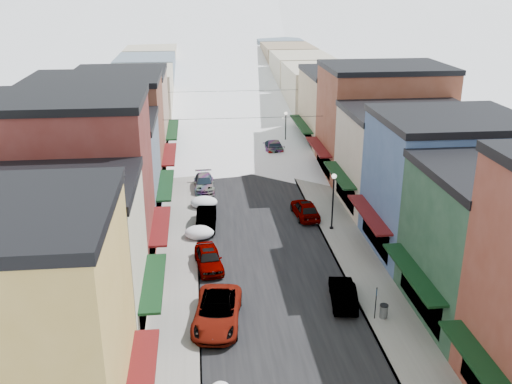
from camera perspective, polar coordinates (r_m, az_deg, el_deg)
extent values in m
cube|color=black|center=(79.30, -2.43, 6.31)|extent=(10.00, 160.00, 0.01)
cube|color=gray|center=(79.16, -7.23, 6.19)|extent=(3.20, 160.00, 0.15)
cube|color=gray|center=(79.95, 2.33, 6.49)|extent=(3.20, 160.00, 0.15)
cube|color=slate|center=(79.14, -6.10, 6.24)|extent=(0.10, 160.00, 0.15)
cube|color=slate|center=(79.74, 1.22, 6.46)|extent=(0.10, 160.00, 0.15)
cube|color=#560E10|center=(26.51, -11.42, -17.84)|extent=(1.20, 7.22, 0.15)
cube|color=beige|center=(33.90, -19.91, -7.02)|extent=(10.00, 8.00, 9.00)
cube|color=black|center=(32.09, -20.93, 0.54)|extent=(10.20, 8.20, 0.50)
cube|color=black|center=(33.57, -10.23, -8.83)|extent=(1.20, 6.80, 0.15)
cube|color=maroon|center=(40.58, -18.38, 0.05)|extent=(11.00, 8.00, 12.00)
cube|color=black|center=(38.95, -19.41, 8.69)|extent=(11.20, 8.20, 0.50)
cube|color=#560E10|center=(40.73, -9.53, -3.32)|extent=(1.20, 6.80, 0.15)
cube|color=slate|center=(48.92, -15.66, 1.62)|extent=(10.00, 9.00, 8.50)
cube|color=black|center=(47.71, -16.17, 6.74)|extent=(10.20, 9.20, 0.50)
cube|color=black|center=(48.62, -9.03, 0.72)|extent=(1.20, 7.65, 0.15)
cube|color=brown|center=(57.32, -15.38, 5.43)|extent=(12.00, 9.00, 10.50)
cube|color=black|center=(56.21, -15.92, 10.84)|extent=(12.20, 9.20, 0.50)
cube|color=#560E10|center=(57.16, -8.65, 3.76)|extent=(1.20, 7.65, 0.15)
cube|color=#9B7A66|center=(66.91, -13.24, 7.29)|extent=(10.00, 11.00, 9.50)
cube|color=black|center=(65.99, -13.59, 11.51)|extent=(10.20, 11.20, 0.50)
cube|color=black|center=(66.80, -8.34, 6.22)|extent=(1.20, 9.35, 0.15)
cube|color=black|center=(28.41, 22.01, -16.16)|extent=(1.20, 7.65, 0.15)
cube|color=#20432F|center=(37.05, 23.73, -5.18)|extent=(10.00, 9.00, 9.00)
cube|color=black|center=(35.26, 15.40, -7.77)|extent=(1.20, 7.65, 0.15)
cube|color=#3B5686|center=(44.22, 18.32, 0.35)|extent=(10.00, 9.00, 10.00)
cube|color=black|center=(42.79, 19.10, 6.96)|extent=(10.20, 9.20, 0.50)
cube|color=#560E10|center=(42.91, 11.20, -2.17)|extent=(1.20, 7.65, 0.15)
cube|color=#C4B39E|center=(52.50, 14.86, 2.98)|extent=(11.00, 9.00, 8.50)
cube|color=black|center=(51.37, 15.32, 7.76)|extent=(11.20, 9.20, 0.50)
cube|color=black|center=(51.00, 8.33, 1.71)|extent=(1.20, 7.65, 0.15)
cube|color=brown|center=(60.50, 12.49, 6.70)|extent=(12.00, 9.00, 11.00)
cube|color=black|center=(59.43, 12.92, 12.08)|extent=(12.20, 9.20, 0.50)
cube|color=#560E10|center=(59.35, 6.24, 4.50)|extent=(1.20, 7.65, 0.15)
cube|color=tan|center=(69.76, 9.12, 7.89)|extent=(10.00, 11.00, 9.00)
cube|color=black|center=(68.90, 9.34, 11.74)|extent=(10.20, 11.20, 0.50)
cube|color=black|center=(68.83, 4.52, 6.80)|extent=(1.20, 9.35, 0.15)
cube|color=gray|center=(80.60, -11.58, 9.06)|extent=(9.00, 13.00, 8.00)
cube|color=gray|center=(82.07, 6.30, 9.55)|extent=(9.00, 13.00, 8.00)
cube|color=gray|center=(94.32, -10.85, 10.75)|extent=(9.00, 13.00, 8.00)
cube|color=gray|center=(95.58, 4.53, 11.17)|extent=(9.00, 13.00, 8.00)
cube|color=gray|center=(108.11, -10.31, 12.00)|extent=(9.00, 13.00, 8.00)
cube|color=gray|center=(109.21, 3.19, 12.37)|extent=(9.00, 13.00, 8.00)
cube|color=gray|center=(121.95, -9.88, 12.97)|extent=(9.00, 13.00, 8.00)
cube|color=gray|center=(122.93, 2.14, 13.30)|extent=(9.00, 13.00, 8.00)
cube|color=silver|center=(242.14, -5.14, 17.28)|extent=(360.00, 40.00, 12.00)
cylinder|color=black|center=(58.45, -1.22, 7.41)|extent=(16.40, 0.04, 0.04)
cylinder|color=black|center=(73.10, -2.24, 10.07)|extent=(16.40, 0.04, 0.04)
imported|color=#BDBDBF|center=(34.88, -3.90, -11.87)|extent=(3.47, 6.16, 1.62)
imported|color=gray|center=(41.14, -4.76, -6.62)|extent=(2.26, 4.57, 1.50)
imported|color=black|center=(47.67, -5.00, -2.68)|extent=(1.86, 4.60, 1.49)
imported|color=#A6AAAE|center=(56.12, -5.22, 0.90)|extent=(1.98, 4.78, 1.38)
imported|color=black|center=(37.27, 8.70, -9.97)|extent=(2.07, 4.45, 1.41)
imported|color=gray|center=(49.63, 4.94, -1.68)|extent=(2.15, 4.67, 1.55)
imported|color=black|center=(67.85, 1.72, 4.57)|extent=(2.32, 5.62, 1.63)
imported|color=#A3A7AB|center=(80.30, -3.47, 7.04)|extent=(2.39, 4.77, 1.56)
imported|color=silver|center=(93.65, -2.00, 9.00)|extent=(2.51, 5.43, 1.51)
cylinder|color=black|center=(35.59, 11.88, -10.82)|extent=(0.06, 0.06, 2.14)
cube|color=#1A4E93|center=(35.20, 11.98, -9.73)|extent=(0.11, 0.28, 0.39)
cylinder|color=slate|center=(36.14, 12.65, -11.58)|extent=(0.48, 0.48, 0.83)
cylinder|color=black|center=(35.91, 12.70, -10.99)|extent=(0.52, 0.52, 0.06)
cylinder|color=black|center=(47.54, 7.56, -3.56)|extent=(0.33, 0.33, 0.11)
cylinder|color=black|center=(46.72, 7.68, -1.17)|extent=(0.13, 0.13, 4.39)
sphere|color=white|center=(45.90, 7.82, 1.57)|extent=(0.39, 0.39, 0.39)
cylinder|color=black|center=(69.21, 2.94, 4.35)|extent=(0.32, 0.32, 0.11)
cylinder|color=black|center=(68.67, 2.97, 6.01)|extent=(0.13, 0.13, 4.25)
sphere|color=white|center=(68.13, 3.01, 7.87)|extent=(0.38, 0.38, 0.38)
ellipsoid|color=white|center=(45.82, -5.68, -4.03)|extent=(2.36, 2.00, 1.00)
ellipsoid|color=white|center=(47.02, -5.44, -3.69)|extent=(1.01, 0.91, 0.50)
ellipsoid|color=white|center=(51.76, -5.23, -1.04)|extent=(2.44, 2.06, 1.03)
ellipsoid|color=white|center=(52.98, -5.03, -0.81)|extent=(1.04, 0.94, 0.52)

